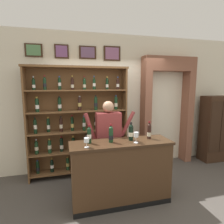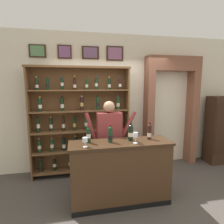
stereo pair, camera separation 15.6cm
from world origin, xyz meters
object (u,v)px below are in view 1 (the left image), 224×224
Objects in this scene: tasting_bottle_grappa at (111,134)px; tasting_bottle_bianco at (131,132)px; side_cabinet at (215,129)px; tasting_bottle_prosecco at (149,131)px; wine_shelf at (78,120)px; shopkeeper at (108,135)px; tasting_bottle_rosso at (89,135)px; wine_glass_left at (136,135)px; wine_glass_center at (86,141)px; tasting_counter at (121,172)px.

tasting_bottle_grappa is 0.34m from tasting_bottle_bianco.
tasting_bottle_prosecco is (-2.29, -1.01, 0.33)m from side_cabinet.
wine_shelf is 7.68× the size of tasting_bottle_bianco.
shopkeeper is 5.61× the size of tasting_bottle_grappa.
tasting_bottle_rosso is (-0.41, -0.45, 0.15)m from shopkeeper.
tasting_bottle_grappa reaches higher than tasting_bottle_rosso.
side_cabinet is at bearing -1.33° from wine_shelf.
shopkeeper reaches higher than tasting_bottle_bianco.
tasting_bottle_bianco is 0.15m from wine_glass_left.
side_cabinet is 5.52× the size of tasting_bottle_bianco.
shopkeeper is 0.52m from tasting_bottle_grappa.
side_cabinet is at bearing 19.48° from tasting_bottle_grappa.
side_cabinet is at bearing 21.41° from tasting_bottle_bianco.
side_cabinet is 5.68× the size of tasting_bottle_rosso.
wine_shelf is at bearing 122.33° from wine_glass_left.
wine_glass_center is (-3.36, -1.20, 0.30)m from side_cabinet.
tasting_bottle_prosecco is (1.09, -1.09, -0.03)m from wine_shelf.
wine_glass_left is (0.37, -0.13, -0.01)m from tasting_bottle_grappa.
wine_shelf reaches higher than tasting_bottle_rosso.
wine_shelf is 1.20m from tasting_bottle_grappa.
tasting_counter is at bearing -159.04° from side_cabinet.
tasting_bottle_prosecco reaches higher than wine_glass_left.
tasting_bottle_prosecco is at bearing -0.40° from tasting_bottle_rosso.
wine_glass_left is at bearing -151.51° from tasting_bottle_prosecco.
wine_glass_left is (-2.59, -1.18, 0.32)m from side_cabinet.
tasting_bottle_rosso is at bearing 173.26° from tasting_bottle_grappa.
tasting_bottle_rosso reaches higher than wine_glass_left.
tasting_bottle_prosecco is (0.59, -0.46, 0.15)m from shopkeeper.
tasting_bottle_rosso is (0.09, -1.09, -0.02)m from wine_shelf.
wine_glass_left is (0.79, -1.25, -0.04)m from wine_shelf.
tasting_bottle_prosecco is at bearing -156.13° from side_cabinet.
side_cabinet is at bearing 23.87° from tasting_bottle_prosecco.
wine_glass_left is (0.03, -0.15, -0.02)m from tasting_bottle_bianco.
wine_glass_center is (-1.07, -0.19, -0.03)m from tasting_bottle_prosecco.
tasting_bottle_rosso is 1.70× the size of wine_glass_left.
tasting_counter is at bearing 12.86° from wine_glass_center.
tasting_bottle_bianco is (0.68, -0.02, 0.00)m from tasting_bottle_rosso.
side_cabinet reaches higher than tasting_bottle_prosecco.
tasting_bottle_grappa is at bearing -69.42° from wine_shelf.
wine_shelf reaches higher than shopkeeper.
tasting_bottle_bianco is at bearing -55.45° from wine_shelf.
tasting_bottle_grappa is (-0.16, 0.02, 0.64)m from tasting_counter.
side_cabinet is 2.94m from shopkeeper.
shopkeeper is 0.70m from wine_glass_left.
wine_shelf is at bearing 116.93° from tasting_counter.
side_cabinet is 3.46m from tasting_bottle_rosso.
tasting_counter is at bearing -173.49° from tasting_bottle_prosecco.
side_cabinet is 11.53× the size of wine_glass_center.
tasting_bottle_prosecco reaches higher than wine_glass_center.
shopkeeper is at bearing 47.78° from tasting_bottle_rosso.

